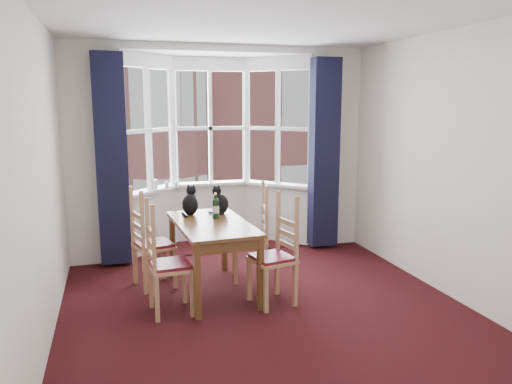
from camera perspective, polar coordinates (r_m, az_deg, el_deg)
name	(u,v)px	position (r m, az deg, el deg)	size (l,w,h in m)	color
floor	(273,318)	(4.97, 1.92, -14.19)	(4.50, 4.50, 0.00)	black
ceiling	(275,15)	(4.59, 2.14, 19.56)	(4.50, 4.50, 0.00)	white
wall_left	(38,185)	(4.39, -23.63, 0.77)	(4.50, 4.50, 0.00)	silver
wall_right	(458,167)	(5.53, 22.13, 2.67)	(4.50, 4.50, 0.00)	silver
wall_near	(417,238)	(2.58, 17.92, -5.03)	(4.00, 4.00, 0.00)	silver
wall_back_pier_left	(92,155)	(6.59, -18.19, 4.01)	(0.70, 0.12, 2.80)	silver
wall_back_pier_right	(334,149)	(7.26, 8.89, 4.93)	(0.70, 0.12, 2.80)	silver
bay_window	(214,148)	(7.22, -4.84, 4.99)	(2.76, 0.94, 2.80)	white
curtain_left	(112,160)	(6.41, -16.15, 3.51)	(0.38, 0.22, 2.60)	black
curtain_right	(324,154)	(7.01, 7.79, 4.36)	(0.38, 0.22, 2.60)	black
dining_table	(212,231)	(5.41, -5.04, -4.50)	(0.83, 1.42, 0.79)	brown
chair_left_near	(161,268)	(4.99, -10.79, -8.47)	(0.43, 0.45, 0.92)	tan
chair_left_far	(146,247)	(5.70, -12.45, -6.15)	(0.49, 0.51, 0.92)	tan
chair_right_near	(280,258)	(5.19, 2.71, -7.55)	(0.48, 0.49, 0.92)	tan
chair_right_far	(257,240)	(5.86, 0.13, -5.45)	(0.47, 0.48, 0.92)	tan
cat_left	(190,203)	(5.76, -7.53, -1.25)	(0.25, 0.29, 0.35)	black
cat_right	(220,202)	(5.79, -4.09, -1.19)	(0.25, 0.28, 0.33)	black
wine_bottle	(216,208)	(5.51, -4.61, -1.79)	(0.07, 0.07, 0.29)	black
candle_tall	(155,184)	(7.01, -11.44, 0.86)	(0.06, 0.06, 0.14)	white
candle_short	(167,185)	(7.06, -10.16, 0.77)	(0.06, 0.06, 0.09)	white
candle_extra	(176,185)	(7.09, -9.12, 0.83)	(0.05, 0.05, 0.09)	white
street	(135,214)	(37.45, -13.67, -2.47)	(80.00, 80.00, 0.00)	#333335
tenement_building	(151,115)	(18.37, -11.92, 8.60)	(18.40, 7.80, 15.20)	#94504C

